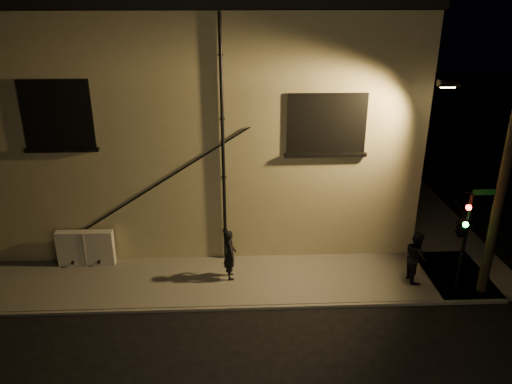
{
  "coord_description": "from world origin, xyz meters",
  "views": [
    {
      "loc": [
        -1.43,
        -12.77,
        9.14
      ],
      "look_at": [
        -0.77,
        1.8,
        3.11
      ],
      "focal_mm": 35.0,
      "sensor_mm": 36.0,
      "label": 1
    }
  ],
  "objects_px": {
    "streetlamp_pole": "(498,183)",
    "pedestrian_a": "(230,254)",
    "utility_cabinet": "(86,248)",
    "traffic_signal": "(462,226)",
    "pedestrian_b": "(416,257)"
  },
  "relations": [
    {
      "from": "streetlamp_pole",
      "to": "pedestrian_a",
      "type": "bearing_deg",
      "value": 172.35
    },
    {
      "from": "utility_cabinet",
      "to": "traffic_signal",
      "type": "bearing_deg",
      "value": -10.72
    },
    {
      "from": "traffic_signal",
      "to": "streetlamp_pole",
      "type": "xyz_separation_m",
      "value": [
        0.92,
        0.12,
        1.33
      ]
    },
    {
      "from": "pedestrian_b",
      "to": "streetlamp_pole",
      "type": "bearing_deg",
      "value": -112.46
    },
    {
      "from": "utility_cabinet",
      "to": "streetlamp_pole",
      "type": "bearing_deg",
      "value": -9.47
    },
    {
      "from": "pedestrian_b",
      "to": "utility_cabinet",
      "type": "bearing_deg",
      "value": 79.0
    },
    {
      "from": "pedestrian_a",
      "to": "traffic_signal",
      "type": "distance_m",
      "value": 7.28
    },
    {
      "from": "utility_cabinet",
      "to": "traffic_signal",
      "type": "xyz_separation_m",
      "value": [
        12.03,
        -2.28,
        1.7
      ]
    },
    {
      "from": "pedestrian_b",
      "to": "pedestrian_a",
      "type": "bearing_deg",
      "value": 82.86
    },
    {
      "from": "pedestrian_b",
      "to": "traffic_signal",
      "type": "bearing_deg",
      "value": -131.95
    },
    {
      "from": "pedestrian_b",
      "to": "streetlamp_pole",
      "type": "xyz_separation_m",
      "value": [
        1.88,
        -0.65,
        2.8
      ]
    },
    {
      "from": "pedestrian_a",
      "to": "utility_cabinet",
      "type": "bearing_deg",
      "value": 69.34
    },
    {
      "from": "traffic_signal",
      "to": "streetlamp_pole",
      "type": "distance_m",
      "value": 1.62
    },
    {
      "from": "utility_cabinet",
      "to": "pedestrian_a",
      "type": "relative_size",
      "value": 1.11
    },
    {
      "from": "utility_cabinet",
      "to": "pedestrian_b",
      "type": "height_order",
      "value": "pedestrian_b"
    }
  ]
}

